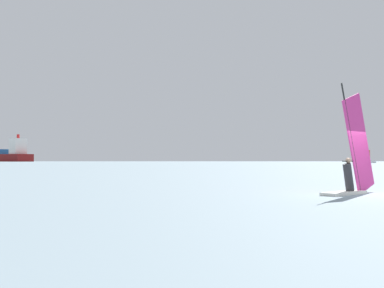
# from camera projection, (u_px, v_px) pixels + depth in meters

# --- Properties ---
(ground_plane) EXTENTS (4000.00, 4000.00, 0.00)m
(ground_plane) POSITION_uv_depth(u_px,v_px,m) (375.00, 195.00, 17.50)
(ground_plane) COLOR gray
(windsurfer) EXTENTS (3.03, 2.73, 4.45)m
(windsurfer) POSITION_uv_depth(u_px,v_px,m) (352.00, 165.00, 17.89)
(windsurfer) COLOR white
(windsurfer) RESTS_ON ground_plane
(distant_headland) EXTENTS (1022.18, 462.81, 23.63)m
(distant_headland) POSITION_uv_depth(u_px,v_px,m) (19.00, 157.00, 1289.99)
(distant_headland) COLOR #756B56
(distant_headland) RESTS_ON ground_plane
(small_sailboat) EXTENTS (4.43, 8.44, 8.38)m
(small_sailboat) POSITION_uv_depth(u_px,v_px,m) (370.00, 162.00, 258.83)
(small_sailboat) COLOR white
(small_sailboat) RESTS_ON ground_plane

